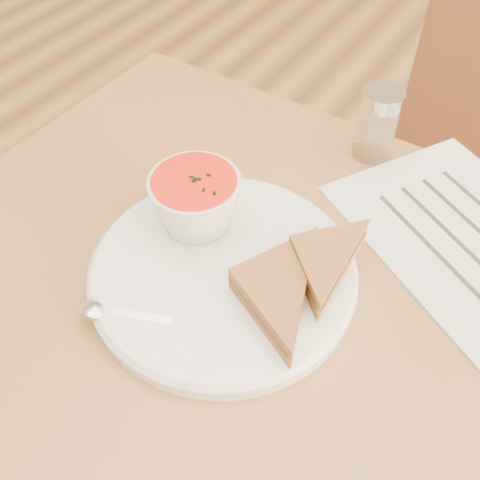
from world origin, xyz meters
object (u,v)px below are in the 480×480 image
Objects in this scene: chair_far at (447,214)px; soup_bowl at (196,204)px; dining_table at (290,455)px; condiment_shaker at (377,124)px; plate at (223,272)px.

soup_bowl is at bearing 71.75° from chair_far.
chair_far reaches higher than soup_bowl.
dining_table is 1.10× the size of chair_far.
soup_bowl is 1.04× the size of condiment_shaker.
chair_far is at bearing 85.90° from dining_table.
chair_far is at bearing 74.24° from plate.
dining_table is 3.32× the size of plate.
chair_far is at bearing 67.33° from soup_bowl.
dining_table is 0.58m from chair_far.
dining_table is 9.56× the size of soup_bowl.
condiment_shaker is at bearing 80.05° from plate.
plate is 2.88× the size of soup_bowl.
condiment_shaker is (0.05, 0.29, 0.04)m from plate.
chair_far is 8.67× the size of soup_bowl.
condiment_shaker is at bearing 102.70° from dining_table.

